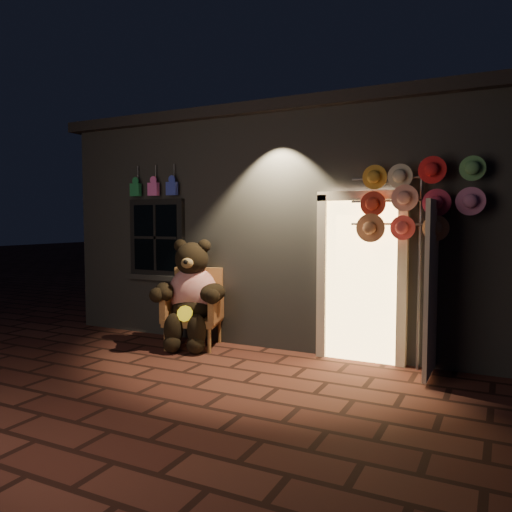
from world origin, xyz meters
The scene contains 5 objects.
ground centered at (0.00, 0.00, 0.00)m, with size 60.00×60.00×0.00m, color #4F271E.
shop_building centered at (0.00, 3.99, 1.74)m, with size 7.30×5.95×3.51m.
wicker_armchair centered at (-1.02, 1.18, 0.56)m, with size 0.92×0.88×1.12m.
teddy_bear centered at (-0.99, 1.04, 0.77)m, with size 1.08×0.98×1.55m.
hat_rack centered at (2.01, 1.28, 2.05)m, with size 1.54×0.22×2.54m.
Camera 1 is at (2.99, -4.84, 1.81)m, focal length 35.00 mm.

